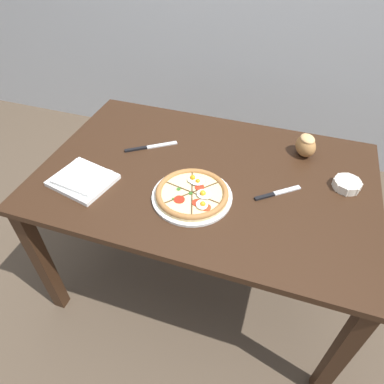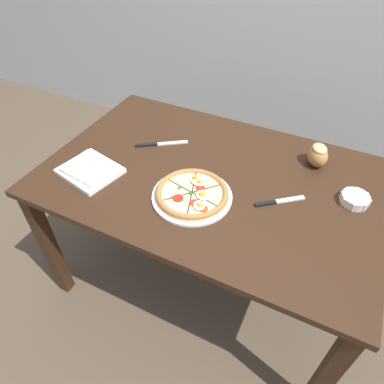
% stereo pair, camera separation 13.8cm
% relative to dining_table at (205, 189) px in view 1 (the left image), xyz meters
% --- Properties ---
extents(ground_plane, '(12.00, 12.00, 0.00)m').
position_rel_dining_table_xyz_m(ground_plane, '(0.00, 0.00, -0.68)').
color(ground_plane, brown).
extents(dining_table, '(1.46, 0.95, 0.77)m').
position_rel_dining_table_xyz_m(dining_table, '(0.00, 0.00, 0.00)').
color(dining_table, '#331E11').
rests_on(dining_table, ground_plane).
extents(pizza, '(0.33, 0.33, 0.05)m').
position_rel_dining_table_xyz_m(pizza, '(-0.01, -0.16, 0.11)').
color(pizza, white).
rests_on(pizza, dining_table).
extents(ramekin_bowl, '(0.12, 0.12, 0.04)m').
position_rel_dining_table_xyz_m(ramekin_bowl, '(0.59, 0.10, 0.11)').
color(ramekin_bowl, silver).
rests_on(ramekin_bowl, dining_table).
extents(napkin_folded, '(0.28, 0.26, 0.04)m').
position_rel_dining_table_xyz_m(napkin_folded, '(-0.48, -0.22, 0.11)').
color(napkin_folded, white).
rests_on(napkin_folded, dining_table).
extents(bread_piece_near, '(0.13, 0.14, 0.10)m').
position_rel_dining_table_xyz_m(bread_piece_near, '(0.40, 0.28, 0.15)').
color(bread_piece_near, '#A3703D').
rests_on(bread_piece_near, dining_table).
extents(knife_main, '(0.22, 0.16, 0.01)m').
position_rel_dining_table_xyz_m(knife_main, '(-0.31, 0.11, 0.10)').
color(knife_main, silver).
rests_on(knife_main, dining_table).
extents(knife_spare, '(0.18, 0.15, 0.01)m').
position_rel_dining_table_xyz_m(knife_spare, '(0.32, -0.03, 0.10)').
color(knife_spare, silver).
rests_on(knife_spare, dining_table).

